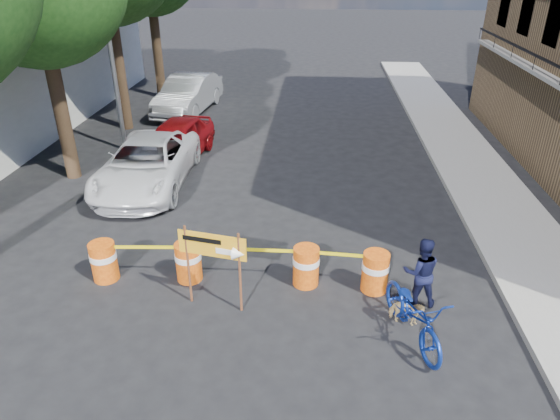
% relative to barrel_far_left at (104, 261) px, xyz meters
% --- Properties ---
extents(ground, '(120.00, 120.00, 0.00)m').
position_rel_barrel_far_left_xyz_m(ground, '(3.57, -1.55, -0.47)').
color(ground, black).
rests_on(ground, ground).
extents(sidewalk_east, '(2.40, 40.00, 0.15)m').
position_rel_barrel_far_left_xyz_m(sidewalk_east, '(9.77, 4.45, -0.40)').
color(sidewalk_east, gray).
rests_on(sidewalk_east, ground).
extents(streetlamp, '(1.25, 0.18, 8.00)m').
position_rel_barrel_far_left_xyz_m(streetlamp, '(-2.37, 7.95, 3.90)').
color(streetlamp, gray).
rests_on(streetlamp, ground).
extents(barrel_far_left, '(0.58, 0.58, 0.90)m').
position_rel_barrel_far_left_xyz_m(barrel_far_left, '(0.00, 0.00, 0.00)').
color(barrel_far_left, '#C53D0B').
rests_on(barrel_far_left, ground).
extents(barrel_mid_left, '(0.58, 0.58, 0.90)m').
position_rel_barrel_far_left_xyz_m(barrel_mid_left, '(1.85, 0.13, 0.00)').
color(barrel_mid_left, '#C53D0B').
rests_on(barrel_mid_left, ground).
extents(barrel_mid_right, '(0.58, 0.58, 0.90)m').
position_rel_barrel_far_left_xyz_m(barrel_mid_right, '(4.43, 0.15, 0.00)').
color(barrel_mid_right, '#C53D0B').
rests_on(barrel_mid_right, ground).
extents(barrel_far_right, '(0.58, 0.58, 0.90)m').
position_rel_barrel_far_left_xyz_m(barrel_far_right, '(5.90, 0.04, 0.00)').
color(barrel_far_right, '#C53D0B').
rests_on(barrel_far_right, ground).
extents(detour_sign, '(1.38, 0.43, 1.80)m').
position_rel_barrel_far_left_xyz_m(detour_sign, '(2.79, -0.81, 0.85)').
color(detour_sign, '#592D19').
rests_on(detour_sign, ground).
extents(pedestrian, '(0.74, 0.58, 1.52)m').
position_rel_barrel_far_left_xyz_m(pedestrian, '(6.75, -0.35, 0.29)').
color(pedestrian, black).
rests_on(pedestrian, ground).
extents(bicycle, '(1.07, 1.32, 2.17)m').
position_rel_barrel_far_left_xyz_m(bicycle, '(6.46, -1.43, 0.61)').
color(bicycle, '#122F96').
rests_on(bicycle, ground).
extents(dog, '(0.73, 0.49, 0.57)m').
position_rel_barrel_far_left_xyz_m(dog, '(6.41, -1.05, -0.19)').
color(dog, '#D6B97A').
rests_on(dog, ground).
extents(suv_white, '(2.53, 5.27, 1.45)m').
position_rel_barrel_far_left_xyz_m(suv_white, '(-0.58, 4.95, 0.25)').
color(suv_white, silver).
rests_on(suv_white, ground).
extents(sedan_red, '(2.20, 4.34, 1.42)m').
position_rel_barrel_far_left_xyz_m(sedan_red, '(-0.24, 7.09, 0.24)').
color(sedan_red, maroon).
rests_on(sedan_red, ground).
extents(sedan_silver, '(2.31, 5.07, 1.61)m').
position_rel_barrel_far_left_xyz_m(sedan_silver, '(-1.23, 12.97, 0.34)').
color(sedan_silver, '#AAADB2').
rests_on(sedan_silver, ground).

